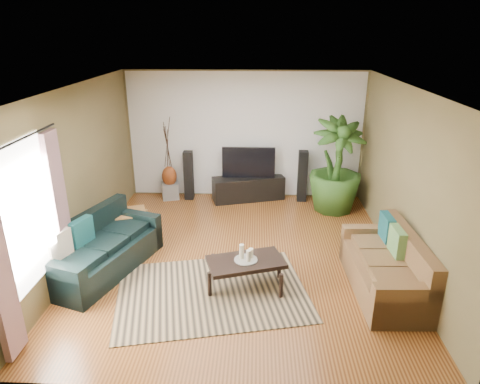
# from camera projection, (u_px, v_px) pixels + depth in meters

# --- Properties ---
(floor) EXTENTS (5.50, 5.50, 0.00)m
(floor) POSITION_uv_depth(u_px,v_px,m) (239.00, 256.00, 6.97)
(floor) COLOR #935626
(floor) RESTS_ON ground
(ceiling) EXTENTS (5.50, 5.50, 0.00)m
(ceiling) POSITION_uv_depth(u_px,v_px,m) (239.00, 88.00, 6.00)
(ceiling) COLOR white
(ceiling) RESTS_ON ground
(wall_back) EXTENTS (5.00, 0.00, 5.00)m
(wall_back) POSITION_uv_depth(u_px,v_px,m) (245.00, 136.00, 9.05)
(wall_back) COLOR brown
(wall_back) RESTS_ON ground
(wall_front) EXTENTS (5.00, 0.00, 5.00)m
(wall_front) POSITION_uv_depth(u_px,v_px,m) (227.00, 277.00, 3.92)
(wall_front) COLOR brown
(wall_front) RESTS_ON ground
(wall_left) EXTENTS (0.00, 5.50, 5.50)m
(wall_left) POSITION_uv_depth(u_px,v_px,m) (78.00, 176.00, 6.58)
(wall_left) COLOR brown
(wall_left) RESTS_ON ground
(wall_right) EXTENTS (0.00, 5.50, 5.50)m
(wall_right) POSITION_uv_depth(u_px,v_px,m) (406.00, 181.00, 6.39)
(wall_right) COLOR brown
(wall_right) RESTS_ON ground
(backwall_panel) EXTENTS (4.90, 0.00, 4.90)m
(backwall_panel) POSITION_uv_depth(u_px,v_px,m) (245.00, 136.00, 9.04)
(backwall_panel) COLOR white
(backwall_panel) RESTS_ON ground
(window_pane) EXTENTS (0.00, 1.80, 1.80)m
(window_pane) POSITION_uv_depth(u_px,v_px,m) (25.00, 216.00, 5.07)
(window_pane) COLOR white
(window_pane) RESTS_ON ground
(curtain_far) EXTENTS (0.08, 0.35, 2.20)m
(curtain_far) POSITION_uv_depth(u_px,v_px,m) (60.00, 210.00, 5.86)
(curtain_far) COLOR gray
(curtain_far) RESTS_ON ground
(curtain_rod) EXTENTS (0.03, 1.90, 0.03)m
(curtain_rod) POSITION_uv_depth(u_px,v_px,m) (15.00, 142.00, 4.75)
(curtain_rod) COLOR black
(curtain_rod) RESTS_ON ground
(sofa_left) EXTENTS (1.46, 2.15, 0.85)m
(sofa_left) POSITION_uv_depth(u_px,v_px,m) (103.00, 245.00, 6.43)
(sofa_left) COLOR black
(sofa_left) RESTS_ON floor
(sofa_right) EXTENTS (0.89, 1.85, 0.85)m
(sofa_right) POSITION_uv_depth(u_px,v_px,m) (385.00, 263.00, 5.94)
(sofa_right) COLOR brown
(sofa_right) RESTS_ON floor
(area_rug) EXTENTS (2.95, 2.36, 0.01)m
(area_rug) POSITION_uv_depth(u_px,v_px,m) (212.00, 292.00, 6.02)
(area_rug) COLOR #A0875E
(area_rug) RESTS_ON floor
(coffee_table) EXTENTS (1.19, 0.88, 0.43)m
(coffee_table) POSITION_uv_depth(u_px,v_px,m) (246.00, 273.00, 6.08)
(coffee_table) COLOR black
(coffee_table) RESTS_ON floor
(candle_tray) EXTENTS (0.33, 0.33, 0.01)m
(candle_tray) POSITION_uv_depth(u_px,v_px,m) (246.00, 260.00, 6.00)
(candle_tray) COLOR gray
(candle_tray) RESTS_ON coffee_table
(candle_tall) EXTENTS (0.07, 0.07, 0.21)m
(candle_tall) POSITION_uv_depth(u_px,v_px,m) (242.00, 251.00, 5.99)
(candle_tall) COLOR #ECE4C8
(candle_tall) RESTS_ON candle_tray
(candle_mid) EXTENTS (0.07, 0.07, 0.16)m
(candle_mid) POSITION_uv_depth(u_px,v_px,m) (249.00, 256.00, 5.93)
(candle_mid) COLOR beige
(candle_mid) RESTS_ON candle_tray
(candle_short) EXTENTS (0.07, 0.07, 0.13)m
(candle_short) POSITION_uv_depth(u_px,v_px,m) (251.00, 253.00, 6.03)
(candle_short) COLOR white
(candle_short) RESTS_ON candle_tray
(tv_stand) EXTENTS (1.58, 0.86, 0.51)m
(tv_stand) POSITION_uv_depth(u_px,v_px,m) (248.00, 188.00, 9.21)
(tv_stand) COLOR black
(tv_stand) RESTS_ON floor
(television) EXTENTS (1.11, 0.06, 0.66)m
(television) POSITION_uv_depth(u_px,v_px,m) (249.00, 162.00, 9.00)
(television) COLOR black
(television) RESTS_ON tv_stand
(speaker_left) EXTENTS (0.19, 0.21, 1.06)m
(speaker_left) POSITION_uv_depth(u_px,v_px,m) (189.00, 175.00, 9.16)
(speaker_left) COLOR black
(speaker_left) RESTS_ON floor
(speaker_right) EXTENTS (0.20, 0.22, 1.09)m
(speaker_right) POSITION_uv_depth(u_px,v_px,m) (302.00, 176.00, 9.06)
(speaker_right) COLOR black
(speaker_right) RESTS_ON floor
(potted_plant) EXTENTS (1.30, 1.30, 1.88)m
(potted_plant) POSITION_uv_depth(u_px,v_px,m) (336.00, 166.00, 8.43)
(potted_plant) COLOR #2A521B
(potted_plant) RESTS_ON floor
(plant_pot) EXTENTS (0.35, 0.35, 0.27)m
(plant_pot) POSITION_uv_depth(u_px,v_px,m) (333.00, 203.00, 8.72)
(plant_pot) COLOR black
(plant_pot) RESTS_ON floor
(pedestal) EXTENTS (0.42, 0.42, 0.35)m
(pedestal) POSITION_uv_depth(u_px,v_px,m) (170.00, 191.00, 9.30)
(pedestal) COLOR gray
(pedestal) RESTS_ON floor
(vase) EXTENTS (0.32, 0.32, 0.44)m
(vase) POSITION_uv_depth(u_px,v_px,m) (169.00, 176.00, 9.18)
(vase) COLOR brown
(vase) RESTS_ON pedestal
(side_table) EXTENTS (0.65, 0.65, 0.54)m
(side_table) POSITION_uv_depth(u_px,v_px,m) (131.00, 226.00, 7.42)
(side_table) COLOR brown
(side_table) RESTS_ON floor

